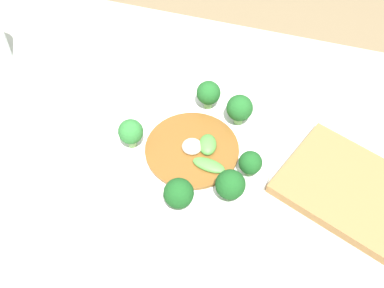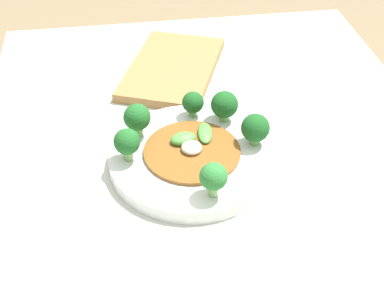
{
  "view_description": "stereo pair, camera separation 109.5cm",
  "coord_description": "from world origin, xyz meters",
  "views": [
    {
      "loc": [
        -0.19,
        0.5,
        1.52
      ],
      "look_at": [
        -0.03,
        -0.05,
        0.76
      ],
      "focal_mm": 50.0,
      "sensor_mm": 36.0,
      "label": 1
    },
    {
      "loc": [
        0.67,
        -0.15,
        1.34
      ],
      "look_at": [
        -0.03,
        -0.05,
        0.76
      ],
      "focal_mm": 50.0,
      "sensor_mm": 36.0,
      "label": 2
    }
  ],
  "objects": [
    {
      "name": "stirfry_center",
      "position": [
        -0.03,
        -0.05,
        0.75
      ],
      "size": [
        0.17,
        0.17,
        0.02
      ],
      "color": "brown",
      "rests_on": "plate"
    },
    {
      "name": "broccoli_northwest",
      "position": [
        -0.12,
        0.03,
        0.77
      ],
      "size": [
        0.05,
        0.05,
        0.06
      ],
      "color": "#7AAD5B",
      "rests_on": "plate"
    },
    {
      "name": "cutting_board",
      "position": [
        -0.34,
        -0.04,
        0.72
      ],
      "size": [
        0.33,
        0.27,
        0.02
      ],
      "color": "olive",
      "rests_on": "table"
    },
    {
      "name": "broccoli_west",
      "position": [
        -0.14,
        -0.03,
        0.77
      ],
      "size": [
        0.04,
        0.04,
        0.05
      ],
      "color": "#70A356",
      "rests_on": "plate"
    },
    {
      "name": "broccoli_south",
      "position": [
        -0.03,
        -0.16,
        0.78
      ],
      "size": [
        0.05,
        0.05,
        0.06
      ],
      "color": "#7AAD5B",
      "rests_on": "plate"
    },
    {
      "name": "broccoli_southwest",
      "position": [
        -0.09,
        -0.14,
        0.78
      ],
      "size": [
        0.05,
        0.05,
        0.06
      ],
      "color": "#70A356",
      "rests_on": "plate"
    },
    {
      "name": "plate",
      "position": [
        -0.03,
        -0.05,
        0.73
      ],
      "size": [
        0.29,
        0.29,
        0.02
      ],
      "color": "white",
      "rests_on": "table"
    },
    {
      "name": "table",
      "position": [
        0.0,
        0.0,
        0.36
      ],
      "size": [
        1.18,
        0.86,
        0.71
      ],
      "color": "#B7BCAD",
      "rests_on": "ground_plane"
    },
    {
      "name": "broccoli_east",
      "position": [
        0.08,
        -0.03,
        0.78
      ],
      "size": [
        0.04,
        0.04,
        0.06
      ],
      "color": "#89B76B",
      "rests_on": "plate"
    },
    {
      "name": "broccoli_north",
      "position": [
        -0.04,
        0.07,
        0.77
      ],
      "size": [
        0.05,
        0.05,
        0.06
      ],
      "color": "#70A356",
      "rests_on": "plate"
    }
  ]
}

